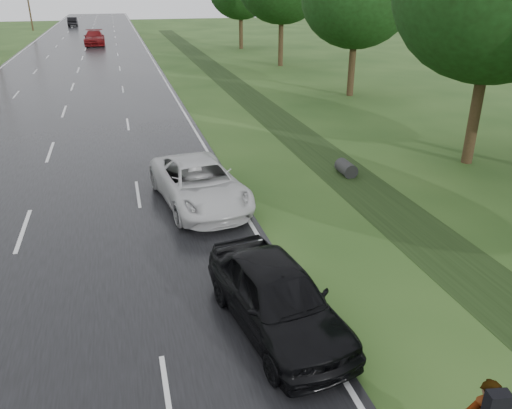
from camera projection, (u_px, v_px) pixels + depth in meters
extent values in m
cube|color=black|center=(81.00, 62.00, 47.72)|extent=(14.00, 180.00, 0.04)
cube|color=silver|center=(152.00, 60.00, 49.33)|extent=(0.12, 180.00, 0.01)
cube|color=silver|center=(4.00, 65.00, 46.08)|extent=(0.12, 180.00, 0.01)
cube|color=silver|center=(81.00, 62.00, 47.71)|extent=(0.12, 180.00, 0.01)
cube|color=black|center=(272.00, 115.00, 28.43)|extent=(2.20, 120.00, 0.01)
cylinder|color=#2D2D2D|center=(346.00, 168.00, 19.50)|extent=(0.56, 1.00, 0.56)
cylinder|color=#382817|center=(474.00, 117.00, 20.15)|extent=(0.44, 0.44, 3.84)
cylinder|color=#382817|center=(352.00, 69.00, 32.86)|extent=(0.44, 0.44, 3.52)
cylinder|color=#382817|center=(281.00, 42.00, 44.99)|extent=(0.44, 0.44, 4.16)
cylinder|color=#382817|center=(241.00, 32.00, 57.37)|extent=(0.44, 0.44, 3.68)
cube|color=black|center=(497.00, 405.00, 7.04)|extent=(0.35, 0.25, 0.46)
imported|color=silver|center=(199.00, 183.00, 16.61)|extent=(3.12, 5.55, 1.46)
imported|color=black|center=(277.00, 297.00, 10.50)|extent=(2.52, 4.76, 1.54)
imported|color=maroon|center=(94.00, 38.00, 60.76)|extent=(2.42, 5.89, 1.71)
imported|color=black|center=(73.00, 22.00, 89.10)|extent=(1.66, 4.59, 1.51)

